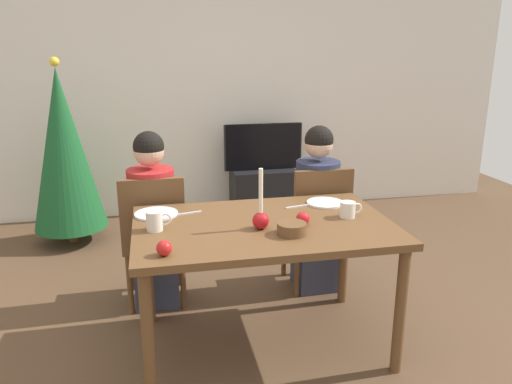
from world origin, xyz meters
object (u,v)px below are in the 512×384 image
at_px(christmas_tree, 64,150).
at_px(chair_left, 154,233).
at_px(apple_by_left_plate, 303,219).
at_px(bowl_walnuts, 292,229).
at_px(dining_table, 264,238).
at_px(person_right_child, 316,212).
at_px(chair_right, 318,221).
at_px(mug_right, 348,210).
at_px(apple_near_candle, 164,248).
at_px(tv, 263,147).
at_px(plate_right, 325,203).
at_px(tv_stand, 263,192).
at_px(mug_left, 155,221).
at_px(candle_centerpiece, 261,217).
at_px(person_left_child, 153,223).
at_px(plate_left, 156,214).

bearing_deg(christmas_tree, chair_left, -61.38).
bearing_deg(apple_by_left_plate, bowl_walnuts, -128.82).
bearing_deg(dining_table, person_right_child, 50.70).
bearing_deg(chair_right, person_right_child, 90.00).
bearing_deg(mug_right, apple_near_candle, -162.38).
relative_size(chair_right, bowl_walnuts, 5.93).
xyz_separation_m(chair_left, tv, (1.11, 1.69, 0.20)).
distance_m(chair_right, person_right_child, 0.07).
height_order(plate_right, apple_by_left_plate, apple_by_left_plate).
distance_m(tv, apple_by_left_plate, 2.39).
bearing_deg(christmas_tree, tv_stand, 11.90).
bearing_deg(tv, bowl_walnuts, -99.42).
xyz_separation_m(chair_left, apple_near_candle, (0.05, -0.94, 0.28)).
height_order(plate_right, mug_left, mug_left).
height_order(tv, apple_near_candle, tv).
relative_size(chair_right, person_right_child, 0.77).
bearing_deg(candle_centerpiece, mug_left, 170.52).
height_order(tv_stand, plate_right, plate_right).
bearing_deg(tv_stand, candle_centerpiece, -103.04).
relative_size(person_left_child, person_right_child, 1.00).
relative_size(christmas_tree, candle_centerpiece, 4.88).
relative_size(mug_left, apple_near_candle, 1.79).
relative_size(chair_right, tv, 1.14).
xyz_separation_m(person_right_child, apple_near_candle, (-1.07, -0.97, 0.22)).
bearing_deg(tv_stand, bowl_walnuts, -99.42).
bearing_deg(bowl_walnuts, tv, 80.58).
height_order(chair_left, mug_right, chair_left).
bearing_deg(person_right_child, bowl_walnuts, -116.79).
bearing_deg(candle_centerpiece, person_right_child, 52.22).
height_order(person_left_child, mug_right, person_left_child).
bearing_deg(chair_left, apple_by_left_plate, -40.59).
xyz_separation_m(chair_left, tv_stand, (1.11, 1.69, -0.27)).
xyz_separation_m(plate_right, bowl_walnuts, (-0.34, -0.45, 0.02)).
distance_m(tv_stand, mug_left, 2.60).
xyz_separation_m(tv, apple_near_candle, (-1.06, -2.63, 0.08)).
relative_size(mug_right, apple_by_left_plate, 1.74).
relative_size(chair_left, mug_right, 6.97).
relative_size(tv, mug_right, 6.12).
distance_m(dining_table, plate_left, 0.63).
xyz_separation_m(chair_right, plate_left, (-1.09, -0.34, 0.24)).
relative_size(tv_stand, plate_right, 2.83).
bearing_deg(chair_left, tv, 56.76).
bearing_deg(chair_left, mug_left, -88.52).
bearing_deg(person_left_child, dining_table, -47.22).
bearing_deg(plate_left, plate_right, -0.14).
bearing_deg(person_left_child, chair_left, -90.00).
bearing_deg(tv, christmas_tree, -168.07).
bearing_deg(candle_centerpiece, tv_stand, 76.96).
height_order(candle_centerpiece, plate_left, candle_centerpiece).
height_order(dining_table, christmas_tree, christmas_tree).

